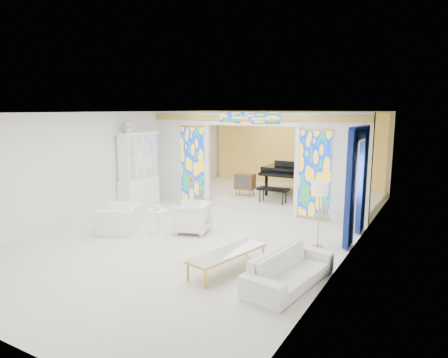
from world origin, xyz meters
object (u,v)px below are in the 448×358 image
Objects in this scene: coffee_table at (228,253)px; sofa at (290,269)px; armchair_right at (192,217)px; tv_console at (245,181)px; china_cabinet at (138,171)px; grand_piano at (296,170)px; armchair_left at (120,219)px.

sofa is at bearing 0.25° from coffee_table.
tv_console is (-0.43, 3.81, 0.27)m from armchair_right.
china_cabinet reaches higher than sofa.
grand_piano is (-2.29, 6.72, 0.69)m from sofa.
sofa is 0.68× the size of grand_piano.
armchair_left reaches higher than sofa.
armchair_right is at bearing -24.68° from china_cabinet.
armchair_right reaches higher than sofa.
armchair_right is at bearing -100.97° from grand_piano.
china_cabinet is 3.32m from armchair_right.
coffee_table is at bearing 98.03° from sofa.
armchair_right is 5.16m from grand_piano.
armchair_right is (2.93, -1.35, -0.78)m from china_cabinet.
china_cabinet is 3.66× the size of tv_console.
china_cabinet is at bearing 71.57° from sofa.
china_cabinet is at bearing -178.16° from armchair_left.
armchair_right is at bearing 139.53° from coffee_table.
armchair_right is 3.85m from tv_console.
armchair_right is 2.61m from coffee_table.
armchair_left is 1.39× the size of tv_console.
coffee_table is (4.92, -3.04, -0.81)m from china_cabinet.
armchair_right is 0.28× the size of grand_piano.
grand_piano is 1.87m from tv_console.
tv_console is at bearing 136.94° from armchair_left.
armchair_left is 1.84m from armchair_right.
china_cabinet is 3.55m from tv_console.
grand_piano is at bearing 98.79° from coffee_table.
armchair_right reaches higher than coffee_table.
tv_console is (-3.67, 5.50, 0.36)m from sofa.
grand_piano is at bearing 26.59° from sofa.
sofa is 1.11× the size of coffee_table.
armchair_left is 0.56× the size of coffee_table.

